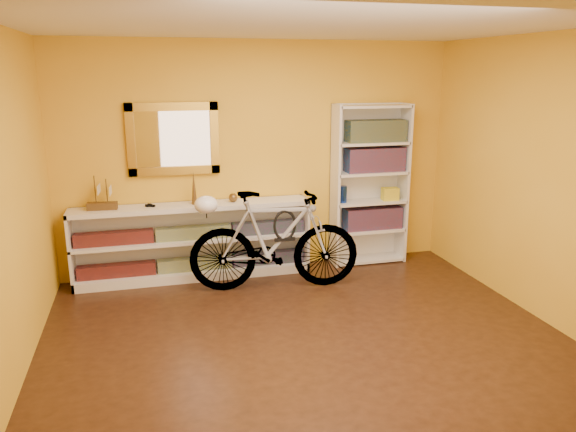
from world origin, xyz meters
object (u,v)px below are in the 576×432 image
object	(u,v)px
console_unit	(194,241)
helmet	(206,205)
bookcase	(370,185)
bicycle	(275,240)

from	to	relation	value
console_unit	helmet	distance (m)	0.70
console_unit	helmet	world-z (taller)	helmet
bookcase	bicycle	xyz separation A→B (m)	(-1.29, -0.56, -0.41)
bookcase	helmet	xyz separation A→B (m)	(-1.99, -0.48, -0.00)
console_unit	helmet	size ratio (longest dim) A/B	10.72
console_unit	bookcase	distance (m)	2.16
console_unit	bookcase	bearing A→B (deg)	0.68
console_unit	bookcase	xyz separation A→B (m)	(2.09, 0.03, 0.52)
console_unit	bookcase	world-z (taller)	bookcase
helmet	bicycle	bearing A→B (deg)	-7.18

